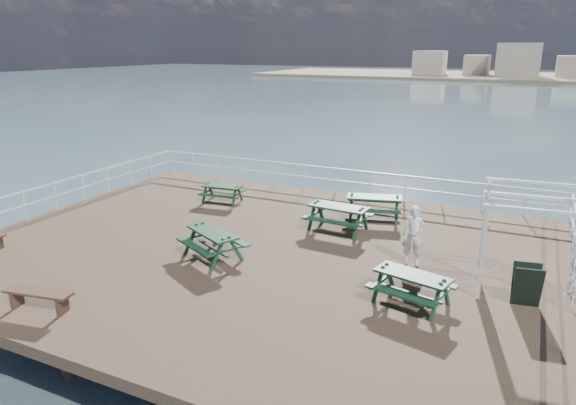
{
  "coord_description": "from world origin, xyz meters",
  "views": [
    {
      "loc": [
        7.29,
        -13.13,
        6.04
      ],
      "look_at": [
        0.31,
        1.43,
        1.1
      ],
      "focal_mm": 32.0,
      "sensor_mm": 36.0,
      "label": 1
    }
  ],
  "objects_px": {
    "picnic_table_b": "(374,202)",
    "person": "(414,236)",
    "trellis_arbor": "(530,246)",
    "picnic_table_e": "(412,282)",
    "flat_bench_far": "(38,296)",
    "picnic_table_a": "(222,190)",
    "picnic_table_d": "(213,238)",
    "picnic_table_c": "(338,213)"
  },
  "relations": [
    {
      "from": "picnic_table_e",
      "to": "flat_bench_far",
      "type": "distance_m",
      "value": 8.94
    },
    {
      "from": "picnic_table_a",
      "to": "picnic_table_e",
      "type": "xyz_separation_m",
      "value": [
        8.8,
        -5.26,
        0.07
      ]
    },
    {
      "from": "picnic_table_e",
      "to": "flat_bench_far",
      "type": "bearing_deg",
      "value": -139.05
    },
    {
      "from": "trellis_arbor",
      "to": "picnic_table_b",
      "type": "bearing_deg",
      "value": 135.27
    },
    {
      "from": "picnic_table_a",
      "to": "flat_bench_far",
      "type": "relative_size",
      "value": 0.97
    },
    {
      "from": "trellis_arbor",
      "to": "flat_bench_far",
      "type": "bearing_deg",
      "value": -156.26
    },
    {
      "from": "flat_bench_far",
      "to": "person",
      "type": "height_order",
      "value": "person"
    },
    {
      "from": "picnic_table_b",
      "to": "person",
      "type": "distance_m",
      "value": 4.11
    },
    {
      "from": "picnic_table_d",
      "to": "picnic_table_c",
      "type": "bearing_deg",
      "value": 82.78
    },
    {
      "from": "picnic_table_b",
      "to": "person",
      "type": "height_order",
      "value": "person"
    },
    {
      "from": "picnic_table_a",
      "to": "picnic_table_d",
      "type": "distance_m",
      "value": 5.66
    },
    {
      "from": "picnic_table_e",
      "to": "person",
      "type": "bearing_deg",
      "value": 115.13
    },
    {
      "from": "picnic_table_b",
      "to": "picnic_table_c",
      "type": "bearing_deg",
      "value": -128.73
    },
    {
      "from": "picnic_table_b",
      "to": "picnic_table_e",
      "type": "height_order",
      "value": "picnic_table_b"
    },
    {
      "from": "picnic_table_d",
      "to": "person",
      "type": "relative_size",
      "value": 1.35
    },
    {
      "from": "picnic_table_c",
      "to": "trellis_arbor",
      "type": "bearing_deg",
      "value": -18.7
    },
    {
      "from": "picnic_table_a",
      "to": "flat_bench_far",
      "type": "height_order",
      "value": "picnic_table_a"
    },
    {
      "from": "picnic_table_a",
      "to": "picnic_table_d",
      "type": "relative_size",
      "value": 0.73
    },
    {
      "from": "picnic_table_e",
      "to": "picnic_table_c",
      "type": "bearing_deg",
      "value": 142.67
    },
    {
      "from": "trellis_arbor",
      "to": "person",
      "type": "relative_size",
      "value": 1.71
    },
    {
      "from": "picnic_table_b",
      "to": "trellis_arbor",
      "type": "bearing_deg",
      "value": -54.02
    },
    {
      "from": "trellis_arbor",
      "to": "picnic_table_e",
      "type": "bearing_deg",
      "value": -151.83
    },
    {
      "from": "flat_bench_far",
      "to": "person",
      "type": "xyz_separation_m",
      "value": [
        7.4,
        6.55,
        0.5
      ]
    },
    {
      "from": "picnic_table_b",
      "to": "trellis_arbor",
      "type": "distance_m",
      "value": 6.69
    },
    {
      "from": "picnic_table_d",
      "to": "flat_bench_far",
      "type": "bearing_deg",
      "value": -86.27
    },
    {
      "from": "person",
      "to": "trellis_arbor",
      "type": "bearing_deg",
      "value": -19.38
    },
    {
      "from": "person",
      "to": "picnic_table_d",
      "type": "bearing_deg",
      "value": -165.63
    },
    {
      "from": "picnic_table_e",
      "to": "trellis_arbor",
      "type": "relative_size",
      "value": 0.7
    },
    {
      "from": "picnic_table_c",
      "to": "trellis_arbor",
      "type": "xyz_separation_m",
      "value": [
        5.92,
        -2.49,
        0.69
      ]
    },
    {
      "from": "flat_bench_far",
      "to": "person",
      "type": "relative_size",
      "value": 1.01
    },
    {
      "from": "picnic_table_a",
      "to": "person",
      "type": "distance_m",
      "value": 8.79
    },
    {
      "from": "picnic_table_a",
      "to": "picnic_table_b",
      "type": "relative_size",
      "value": 0.75
    },
    {
      "from": "picnic_table_d",
      "to": "flat_bench_far",
      "type": "distance_m",
      "value": 4.92
    },
    {
      "from": "picnic_table_b",
      "to": "flat_bench_far",
      "type": "xyz_separation_m",
      "value": [
        -5.22,
        -10.04,
        -0.24
      ]
    },
    {
      "from": "picnic_table_a",
      "to": "person",
      "type": "bearing_deg",
      "value": -25.24
    },
    {
      "from": "picnic_table_c",
      "to": "picnic_table_d",
      "type": "xyz_separation_m",
      "value": [
        -2.55,
        -3.8,
        -0.04
      ]
    },
    {
      "from": "picnic_table_c",
      "to": "person",
      "type": "bearing_deg",
      "value": -27.11
    },
    {
      "from": "picnic_table_c",
      "to": "person",
      "type": "distance_m",
      "value": 3.43
    },
    {
      "from": "picnic_table_a",
      "to": "trellis_arbor",
      "type": "bearing_deg",
      "value": -23.76
    },
    {
      "from": "picnic_table_d",
      "to": "person",
      "type": "bearing_deg",
      "value": 46.93
    },
    {
      "from": "picnic_table_c",
      "to": "flat_bench_far",
      "type": "bearing_deg",
      "value": -114.07
    },
    {
      "from": "picnic_table_b",
      "to": "picnic_table_d",
      "type": "distance_m",
      "value": 6.42
    }
  ]
}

